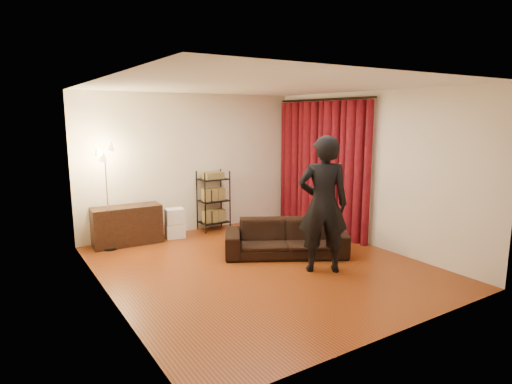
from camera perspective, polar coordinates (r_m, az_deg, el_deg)
floor at (r=6.68m, az=0.66°, el=-9.80°), size 5.00×5.00×0.00m
ceiling at (r=6.29m, az=0.71°, el=13.99°), size 5.00×5.00×0.00m
wall_back at (r=8.53m, az=-8.52°, el=3.81°), size 5.00×0.00×5.00m
wall_front at (r=4.49m, az=18.35°, el=-2.34°), size 5.00×0.00×5.00m
wall_left at (r=5.47m, az=-19.50°, el=-0.23°), size 0.00×5.00×5.00m
wall_right at (r=7.79m, az=14.72°, el=2.98°), size 0.00×5.00×5.00m
curtain_rod at (r=8.48m, az=8.96°, el=12.08°), size 0.04×2.65×0.04m
curtain at (r=8.52m, az=8.61°, el=3.29°), size 0.22×2.65×2.55m
sofa at (r=7.11m, az=3.98°, el=-6.13°), size 2.10×1.66×0.58m
person at (r=6.29m, az=8.94°, el=-1.67°), size 0.88×0.80×2.01m
media_cabinet at (r=7.99m, az=-16.81°, el=-4.27°), size 1.21×0.50×0.69m
storage_boxes at (r=8.20m, az=-10.71°, el=-4.09°), size 0.38×0.33×0.57m
wire_shelf at (r=8.59m, az=-5.69°, el=-1.16°), size 0.61×0.48×1.20m
floor_lamp at (r=7.67m, az=-19.22°, el=-0.81°), size 0.41×0.41×1.79m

